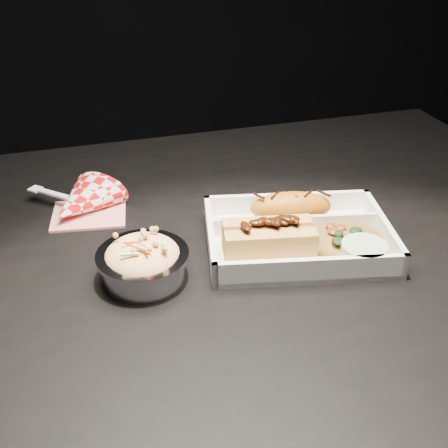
% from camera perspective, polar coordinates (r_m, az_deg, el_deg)
% --- Properties ---
extents(dining_table, '(1.20, 0.80, 0.75)m').
position_cam_1_polar(dining_table, '(0.85, -1.28, -6.76)').
color(dining_table, black).
rests_on(dining_table, ground).
extents(food_tray, '(0.28, 0.23, 0.04)m').
position_cam_1_polar(food_tray, '(0.79, 7.43, -1.55)').
color(food_tray, silver).
rests_on(food_tray, dining_table).
extents(fried_pastry, '(0.13, 0.07, 0.05)m').
position_cam_1_polar(fried_pastry, '(0.83, 6.79, 1.70)').
color(fried_pastry, '#BF6B13').
rests_on(fried_pastry, food_tray).
extents(hotdog, '(0.13, 0.08, 0.06)m').
position_cam_1_polar(hotdog, '(0.75, 4.56, -1.34)').
color(hotdog, gold).
rests_on(hotdog, food_tray).
extents(fried_rice_mound, '(0.13, 0.11, 0.03)m').
position_cam_1_polar(fried_rice_mound, '(0.79, 12.29, -0.97)').
color(fried_rice_mound, olive).
rests_on(fried_rice_mound, food_tray).
extents(cupcake_liner, '(0.06, 0.06, 0.03)m').
position_cam_1_polar(cupcake_liner, '(0.75, 14.00, -3.01)').
color(cupcake_liner, '#ACC293').
rests_on(cupcake_liner, food_tray).
extents(foil_coleslaw_cup, '(0.12, 0.12, 0.07)m').
position_cam_1_polar(foil_coleslaw_cup, '(0.72, -8.24, -3.65)').
color(foil_coleslaw_cup, silver).
rests_on(foil_coleslaw_cup, dining_table).
extents(napkin_fork, '(0.15, 0.15, 0.10)m').
position_cam_1_polar(napkin_fork, '(0.89, -14.34, 2.02)').
color(napkin_fork, red).
rests_on(napkin_fork, dining_table).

